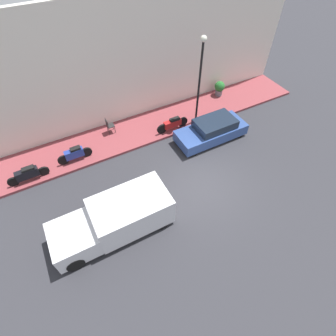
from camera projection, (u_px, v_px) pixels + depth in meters
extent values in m
plane|color=#2D2D33|center=(204.00, 185.00, 12.98)|extent=(60.00, 60.00, 0.00)
cube|color=brown|center=(157.00, 124.00, 15.95)|extent=(2.70, 19.19, 0.15)
cube|color=silver|center=(143.00, 60.00, 14.29)|extent=(0.30, 19.19, 6.87)
cube|color=#2D4784|center=(211.00, 132.00, 14.85)|extent=(1.62, 4.05, 0.62)
cube|color=#192333|center=(215.00, 124.00, 14.50)|extent=(1.43, 2.23, 0.48)
cylinder|color=black|center=(193.00, 152.00, 14.09)|extent=(0.20, 0.57, 0.57)
cylinder|color=black|center=(180.00, 136.00, 14.89)|extent=(0.20, 0.57, 0.57)
cylinder|color=black|center=(240.00, 133.00, 15.09)|extent=(0.20, 0.57, 0.57)
cylinder|color=black|center=(226.00, 120.00, 15.89)|extent=(0.20, 0.57, 0.57)
cube|color=silver|center=(131.00, 211.00, 10.93)|extent=(1.91, 3.20, 1.43)
cube|color=silver|center=(74.00, 239.00, 10.32)|extent=(1.81, 1.72, 1.00)
cube|color=#192333|center=(65.00, 239.00, 10.03)|extent=(1.62, 0.95, 0.40)
cylinder|color=black|center=(75.00, 264.00, 10.02)|extent=(0.22, 0.70, 0.70)
cylinder|color=black|center=(65.00, 229.00, 10.98)|extent=(0.22, 0.70, 0.70)
cylinder|color=black|center=(162.00, 223.00, 11.18)|extent=(0.22, 0.70, 0.70)
cylinder|color=black|center=(145.00, 195.00, 12.14)|extent=(0.22, 0.70, 0.70)
cube|color=navy|center=(74.00, 153.00, 13.53)|extent=(0.30, 0.95, 0.46)
cube|color=black|center=(75.00, 149.00, 13.35)|extent=(0.27, 0.52, 0.12)
cylinder|color=black|center=(63.00, 160.00, 13.48)|extent=(0.10, 0.57, 0.57)
cylinder|color=black|center=(87.00, 152.00, 13.86)|extent=(0.10, 0.57, 0.57)
cube|color=black|center=(27.00, 174.00, 12.65)|extent=(0.30, 1.04, 0.47)
cube|color=black|center=(28.00, 169.00, 12.47)|extent=(0.27, 0.57, 0.12)
cylinder|color=black|center=(13.00, 182.00, 12.57)|extent=(0.10, 0.52, 0.52)
cylinder|color=black|center=(44.00, 171.00, 13.02)|extent=(0.10, 0.52, 0.52)
cube|color=#B21E1E|center=(173.00, 123.00, 15.17)|extent=(0.30, 1.06, 0.38)
cube|color=black|center=(175.00, 119.00, 15.02)|extent=(0.27, 0.58, 0.12)
cylinder|color=black|center=(162.00, 129.00, 15.06)|extent=(0.10, 0.61, 0.61)
cylinder|color=black|center=(183.00, 122.00, 15.49)|extent=(0.10, 0.61, 0.61)
cylinder|color=black|center=(199.00, 86.00, 14.22)|extent=(0.12, 0.12, 4.80)
sphere|color=silver|center=(204.00, 39.00, 12.34)|extent=(0.32, 0.32, 0.32)
cylinder|color=slate|center=(219.00, 92.00, 17.77)|extent=(0.47, 0.47, 0.37)
sphere|color=#236628|center=(220.00, 86.00, 17.43)|extent=(0.67, 0.67, 0.67)
cube|color=#262626|center=(110.00, 126.00, 15.02)|extent=(0.40, 0.40, 0.04)
cube|color=#262626|center=(107.00, 123.00, 14.77)|extent=(0.40, 0.04, 0.46)
cylinder|color=#262626|center=(115.00, 130.00, 15.16)|extent=(0.04, 0.04, 0.44)
cylinder|color=#262626|center=(113.00, 126.00, 15.35)|extent=(0.04, 0.04, 0.44)
cylinder|color=#262626|center=(109.00, 131.00, 15.05)|extent=(0.04, 0.04, 0.44)
cylinder|color=#262626|center=(107.00, 128.00, 15.25)|extent=(0.04, 0.04, 0.44)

